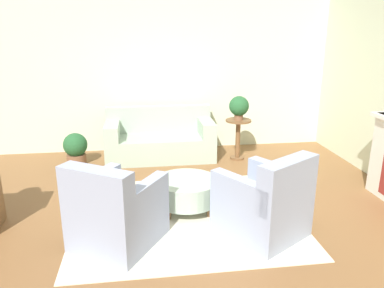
{
  "coord_description": "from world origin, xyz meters",
  "views": [
    {
      "loc": [
        -0.5,
        -4.11,
        2.19
      ],
      "look_at": [
        0.15,
        0.55,
        0.75
      ],
      "focal_mm": 35.0,
      "sensor_mm": 36.0,
      "label": 1
    }
  ],
  "objects_px": {
    "ottoman_table": "(186,190)",
    "armchair_left": "(115,214)",
    "potted_plant_floor": "(76,148)",
    "couch": "(160,140)",
    "armchair_right": "(265,204)",
    "side_table": "(238,133)",
    "potted_plant_on_side_table": "(239,107)"
  },
  "relations": [
    {
      "from": "ottoman_table",
      "to": "armchair_left",
      "type": "bearing_deg",
      "value": -139.23
    },
    {
      "from": "potted_plant_floor",
      "to": "couch",
      "type": "bearing_deg",
      "value": 5.68
    },
    {
      "from": "armchair_right",
      "to": "side_table",
      "type": "relative_size",
      "value": 1.58
    },
    {
      "from": "armchair_right",
      "to": "potted_plant_floor",
      "type": "height_order",
      "value": "armchair_right"
    },
    {
      "from": "potted_plant_floor",
      "to": "ottoman_table",
      "type": "bearing_deg",
      "value": -49.68
    },
    {
      "from": "couch",
      "to": "potted_plant_floor",
      "type": "distance_m",
      "value": 1.44
    },
    {
      "from": "armchair_right",
      "to": "side_table",
      "type": "height_order",
      "value": "armchair_right"
    },
    {
      "from": "armchair_left",
      "to": "armchair_right",
      "type": "height_order",
      "value": "same"
    },
    {
      "from": "couch",
      "to": "armchair_right",
      "type": "height_order",
      "value": "armchair_right"
    },
    {
      "from": "side_table",
      "to": "potted_plant_on_side_table",
      "type": "height_order",
      "value": "potted_plant_on_side_table"
    },
    {
      "from": "armchair_left",
      "to": "ottoman_table",
      "type": "height_order",
      "value": "armchair_left"
    },
    {
      "from": "armchair_left",
      "to": "potted_plant_floor",
      "type": "distance_m",
      "value": 2.78
    },
    {
      "from": "armchair_right",
      "to": "side_table",
      "type": "distance_m",
      "value": 2.57
    },
    {
      "from": "armchair_left",
      "to": "ottoman_table",
      "type": "relative_size",
      "value": 1.38
    },
    {
      "from": "couch",
      "to": "armchair_left",
      "type": "height_order",
      "value": "armchair_left"
    },
    {
      "from": "couch",
      "to": "potted_plant_on_side_table",
      "type": "distance_m",
      "value": 1.5
    },
    {
      "from": "potted_plant_on_side_table",
      "to": "armchair_right",
      "type": "bearing_deg",
      "value": -97.92
    },
    {
      "from": "potted_plant_on_side_table",
      "to": "ottoman_table",
      "type": "bearing_deg",
      "value": -121.82
    },
    {
      "from": "ottoman_table",
      "to": "side_table",
      "type": "relative_size",
      "value": 1.14
    },
    {
      "from": "ottoman_table",
      "to": "potted_plant_floor",
      "type": "bearing_deg",
      "value": 130.32
    },
    {
      "from": "potted_plant_on_side_table",
      "to": "potted_plant_floor",
      "type": "distance_m",
      "value": 2.86
    },
    {
      "from": "armchair_right",
      "to": "potted_plant_on_side_table",
      "type": "xyz_separation_m",
      "value": [
        0.35,
        2.54,
        0.57
      ]
    },
    {
      "from": "ottoman_table",
      "to": "potted_plant_on_side_table",
      "type": "xyz_separation_m",
      "value": [
        1.13,
        1.82,
        0.67
      ]
    },
    {
      "from": "armchair_right",
      "to": "potted_plant_floor",
      "type": "relative_size",
      "value": 2.09
    },
    {
      "from": "armchair_left",
      "to": "armchair_right",
      "type": "relative_size",
      "value": 1.0
    },
    {
      "from": "ottoman_table",
      "to": "armchair_right",
      "type": "bearing_deg",
      "value": -42.71
    },
    {
      "from": "side_table",
      "to": "potted_plant_on_side_table",
      "type": "relative_size",
      "value": 1.73
    },
    {
      "from": "armchair_left",
      "to": "potted_plant_on_side_table",
      "type": "relative_size",
      "value": 2.73
    },
    {
      "from": "armchair_right",
      "to": "armchair_left",
      "type": "bearing_deg",
      "value": 180.0
    },
    {
      "from": "armchair_right",
      "to": "potted_plant_floor",
      "type": "distance_m",
      "value": 3.6
    },
    {
      "from": "couch",
      "to": "armchair_left",
      "type": "bearing_deg",
      "value": -102.45
    },
    {
      "from": "couch",
      "to": "side_table",
      "type": "height_order",
      "value": "couch"
    }
  ]
}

